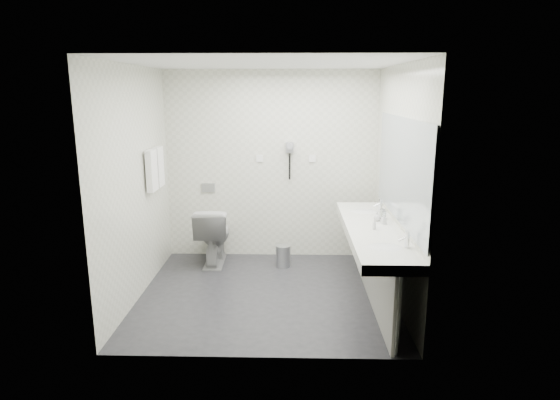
{
  "coord_description": "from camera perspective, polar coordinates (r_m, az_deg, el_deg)",
  "views": [
    {
      "loc": [
        0.28,
        -4.9,
        2.23
      ],
      "look_at": [
        0.15,
        0.15,
        1.05
      ],
      "focal_mm": 30.11,
      "sensor_mm": 36.0,
      "label": 1
    }
  ],
  "objects": [
    {
      "name": "vanity_counter",
      "position": [
        4.99,
        11.19,
        -3.78
      ],
      "size": [
        0.55,
        2.2,
        0.1
      ],
      "primitive_type": "cube",
      "color": "white",
      "rests_on": "floor"
    },
    {
      "name": "wall_back",
      "position": [
        6.29,
        -1.11,
        4.17
      ],
      "size": [
        2.8,
        0.0,
        2.8
      ],
      "primitive_type": "plane",
      "rotation": [
        1.57,
        0.0,
        0.0
      ],
      "color": "silver",
      "rests_on": "floor"
    },
    {
      "name": "towel_rail",
      "position": [
        5.73,
        -15.14,
        5.87
      ],
      "size": [
        0.02,
        0.62,
        0.02
      ],
      "primitive_type": "cylinder",
      "rotation": [
        1.57,
        0.0,
        0.0
      ],
      "color": "silver",
      "rests_on": "wall_left"
    },
    {
      "name": "wall_left",
      "position": [
        5.27,
        -17.14,
        1.84
      ],
      "size": [
        0.0,
        2.6,
        2.6
      ],
      "primitive_type": "plane",
      "rotation": [
        1.57,
        0.0,
        1.57
      ],
      "color": "silver",
      "rests_on": "floor"
    },
    {
      "name": "flush_plate",
      "position": [
        6.42,
        -8.71,
        1.48
      ],
      "size": [
        0.18,
        0.02,
        0.12
      ],
      "primitive_type": "cube",
      "color": "#B2B5BA",
      "rests_on": "wall_back"
    },
    {
      "name": "wall_right",
      "position": [
        5.13,
        14.07,
        1.72
      ],
      "size": [
        0.0,
        2.6,
        2.6
      ],
      "primitive_type": "plane",
      "rotation": [
        1.57,
        0.0,
        -1.57
      ],
      "color": "silver",
      "rests_on": "floor"
    },
    {
      "name": "soap_bottle_c",
      "position": [
        4.87,
        11.39,
        -2.95
      ],
      "size": [
        0.05,
        0.05,
        0.1
      ],
      "primitive_type": "imported",
      "rotation": [
        0.0,
        0.0,
        0.26
      ],
      "color": "white",
      "rests_on": "vanity_counter"
    },
    {
      "name": "bin_lid",
      "position": [
        6.08,
        0.39,
        -5.61
      ],
      "size": [
        0.19,
        0.19,
        0.02
      ],
      "primitive_type": "cylinder",
      "color": "#B2B5BA",
      "rests_on": "pedal_bin"
    },
    {
      "name": "ceiling",
      "position": [
        4.92,
        -1.87,
        16.28
      ],
      "size": [
        2.8,
        2.8,
        0.0
      ],
      "primitive_type": "plane",
      "rotation": [
        3.14,
        0.0,
        0.0
      ],
      "color": "white",
      "rests_on": "wall_back"
    },
    {
      "name": "basin_far",
      "position": [
        5.6,
        10.11,
        -1.5
      ],
      "size": [
        0.4,
        0.31,
        0.05
      ],
      "primitive_type": "ellipsoid",
      "color": "white",
      "rests_on": "vanity_counter"
    },
    {
      "name": "switch_plate_a",
      "position": [
        6.27,
        -2.49,
        5.06
      ],
      "size": [
        0.09,
        0.02,
        0.09
      ],
      "primitive_type": "cube",
      "color": "white",
      "rests_on": "wall_back"
    },
    {
      "name": "glass_left",
      "position": [
        5.29,
        12.33,
        -1.68
      ],
      "size": [
        0.08,
        0.08,
        0.11
      ],
      "primitive_type": "cylinder",
      "rotation": [
        0.0,
        0.0,
        0.42
      ],
      "color": "silver",
      "rests_on": "vanity_counter"
    },
    {
      "name": "glass_right",
      "position": [
        5.26,
        12.47,
        -1.84
      ],
      "size": [
        0.06,
        0.06,
        0.1
      ],
      "primitive_type": "cylinder",
      "rotation": [
        0.0,
        0.0,
        0.1
      ],
      "color": "silver",
      "rests_on": "vanity_counter"
    },
    {
      "name": "floor",
      "position": [
        5.39,
        -1.66,
        -11.29
      ],
      "size": [
        2.8,
        2.8,
        0.0
      ],
      "primitive_type": "plane",
      "color": "#28272C",
      "rests_on": "ground"
    },
    {
      "name": "toilet",
      "position": [
        6.23,
        -8.1,
        -4.23
      ],
      "size": [
        0.44,
        0.76,
        0.77
      ],
      "primitive_type": "imported",
      "rotation": [
        0.0,
        0.0,
        3.16
      ],
      "color": "white",
      "rests_on": "floor"
    },
    {
      "name": "faucet_near",
      "position": [
        4.38,
        15.18,
        -4.65
      ],
      "size": [
        0.04,
        0.04,
        0.15
      ],
      "primitive_type": "cylinder",
      "color": "silver",
      "rests_on": "vanity_counter"
    },
    {
      "name": "pedal_bin",
      "position": [
        6.13,
        0.38,
        -6.87
      ],
      "size": [
        0.2,
        0.2,
        0.27
      ],
      "primitive_type": "cylinder",
      "rotation": [
        0.0,
        0.0,
        0.05
      ],
      "color": "#B2B5BA",
      "rests_on": "floor"
    },
    {
      "name": "dryer_cord",
      "position": [
        6.24,
        1.17,
        4.09
      ],
      "size": [
        0.02,
        0.02,
        0.35
      ],
      "primitive_type": "cylinder",
      "color": "black",
      "rests_on": "dryer_cradle"
    },
    {
      "name": "towel_near",
      "position": [
        5.63,
        -15.31,
        3.47
      ],
      "size": [
        0.07,
        0.24,
        0.48
      ],
      "primitive_type": "cube",
      "color": "white",
      "rests_on": "towel_rail"
    },
    {
      "name": "soap_bottle_b",
      "position": [
        5.2,
        11.71,
        -1.96
      ],
      "size": [
        0.11,
        0.11,
        0.1
      ],
      "primitive_type": "imported",
      "rotation": [
        0.0,
        0.0,
        -0.51
      ],
      "color": "white",
      "rests_on": "vanity_counter"
    },
    {
      "name": "mirror",
      "position": [
        4.9,
        14.53,
        3.55
      ],
      "size": [
        0.02,
        2.2,
        1.05
      ],
      "primitive_type": "cube",
      "color": "#B2BCC6",
      "rests_on": "wall_right"
    },
    {
      "name": "towel_far",
      "position": [
        5.89,
        -14.54,
        3.93
      ],
      "size": [
        0.07,
        0.24,
        0.48
      ],
      "primitive_type": "cube",
      "color": "white",
      "rests_on": "towel_rail"
    },
    {
      "name": "faucet_far",
      "position": [
        5.61,
        12.12,
        -0.61
      ],
      "size": [
        0.04,
        0.04,
        0.15
      ],
      "primitive_type": "cylinder",
      "color": "silver",
      "rests_on": "vanity_counter"
    },
    {
      "name": "vanity_post_far",
      "position": [
        6.1,
        9.91,
        -4.76
      ],
      "size": [
        0.06,
        0.06,
        0.75
      ],
      "primitive_type": "cylinder",
      "color": "silver",
      "rests_on": "floor"
    },
    {
      "name": "soap_bottle_a",
      "position": [
        5.09,
        12.52,
        -2.29
      ],
      "size": [
        0.06,
        0.06,
        0.1
      ],
      "primitive_type": "imported",
      "rotation": [
        0.0,
        0.0,
        0.25
      ],
      "color": "white",
      "rests_on": "vanity_counter"
    },
    {
      "name": "switch_plate_b",
      "position": [
        6.26,
        3.94,
        5.03
      ],
      "size": [
        0.09,
        0.02,
        0.09
      ],
      "primitive_type": "cube",
      "color": "white",
      "rests_on": "wall_back"
    },
    {
      "name": "dryer_cradle",
      "position": [
        6.22,
        1.19,
        6.39
      ],
      "size": [
        0.1,
        0.04,
        0.14
      ],
      "primitive_type": "cube",
      "color": "gray",
      "rests_on": "wall_back"
    },
    {
      "name": "vanity_post_near",
      "position": [
        4.2,
        14.08,
        -13.46
      ],
      "size": [
        0.06,
        0.06,
        0.75
      ],
      "primitive_type": "cylinder",
      "color": "silver",
      "rests_on": "floor"
    },
    {
      "name": "dryer_barrel",
      "position": [
        6.14,
        1.18,
        6.59
      ],
      "size": [
        0.08,
        0.14,
        0.08
      ],
      "primitive_type": "cylinder",
      "rotation": [
        1.57,
        0.0,
        0.0
      ],
      "color": "gray",
      "rests_on": "dryer_cradle"
    },
    {
      "name": "wall_front",
      "position": [
        3.74,
        -2.85,
        -2.05
      ],
      "size": [
        2.8,
        0.0,
        2.8
      ],
      "primitive_type": "plane",
      "rotation": [
        -1.57,
        0.0,
        0.0
      ],
      "color": "silver",
      "rests_on": "floor"
    },
    {
      "name": "vanity_panel",
      "position": [
        5.13,
        11.26,
        -8.32
      ],
      "size": [
        0.03,
        2.15,
        0.75
      ],
      "primitive_type": "cube",
      "color": "gray",
      "rests_on": "floor"
    },
    {
      "name": "basin_near",
      "position": [
        4.37,
        12.62,
        -5.81
      ],
      "size": [
        0.4,
        0.31,
        0.05
      ],
      "primitive_type": "ellipsoid",
      "color": "white",
      "rests_on": "vanity_counter"
    }
  ]
}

